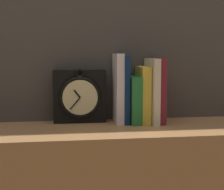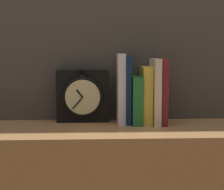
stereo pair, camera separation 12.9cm
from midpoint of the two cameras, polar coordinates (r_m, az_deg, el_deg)
The scene contains 7 objects.
clock at distance 1.41m, azimuth -1.86°, elevation -0.17°, with size 0.20×0.07×0.20m.
book_slot0_white at distance 1.39m, azimuth 4.03°, elevation 0.99°, with size 0.03×0.12×0.26m.
book_slot1_navy at distance 1.39m, azimuth 5.02°, elevation 0.85°, with size 0.02×0.12×0.25m.
book_slot2_green at distance 1.39m, azimuth 6.39°, elevation -0.77°, with size 0.04×0.14×0.17m.
book_slot3_yellow at distance 1.40m, azimuth 7.84°, elevation -0.01°, with size 0.03×0.13×0.21m.
book_slot4_cream at distance 1.39m, azimuth 9.21°, elevation 0.55°, with size 0.02×0.16×0.24m.
book_slot5_maroon at distance 1.41m, azimuth 10.23°, elevation 0.59°, with size 0.02×0.14×0.24m.
Camera 2 is at (-0.06, -1.28, 1.05)m, focal length 60.00 mm.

